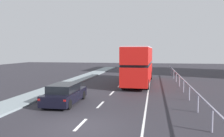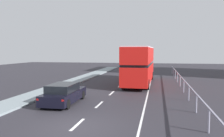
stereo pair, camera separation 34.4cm
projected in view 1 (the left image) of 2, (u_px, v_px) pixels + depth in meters
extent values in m
cube|color=#2B282F|center=(79.00, 127.00, 11.46)|extent=(73.69, 120.00, 0.10)
cube|color=silver|center=(81.00, 125.00, 11.73)|extent=(0.16, 1.98, 0.01)
cube|color=silver|center=(100.00, 105.00, 16.07)|extent=(0.16, 1.98, 0.01)
cube|color=silver|center=(112.00, 93.00, 20.42)|extent=(0.16, 1.98, 0.01)
cube|color=silver|center=(119.00, 86.00, 24.77)|extent=(0.16, 1.98, 0.01)
cube|color=silver|center=(124.00, 81.00, 29.11)|extent=(0.16, 1.98, 0.01)
cube|color=silver|center=(128.00, 77.00, 33.46)|extent=(0.16, 1.98, 0.01)
cube|color=silver|center=(131.00, 74.00, 37.81)|extent=(0.16, 1.98, 0.01)
cube|color=silver|center=(148.00, 95.00, 19.75)|extent=(0.12, 46.00, 0.01)
cube|color=gray|center=(186.00, 82.00, 19.12)|extent=(0.08, 42.00, 0.08)
cylinder|color=gray|center=(212.00, 120.00, 10.57)|extent=(0.10, 0.10, 1.11)
cylinder|color=gray|center=(198.00, 103.00, 14.01)|extent=(0.10, 0.10, 1.11)
cylinder|color=gray|center=(189.00, 93.00, 17.44)|extent=(0.10, 0.10, 1.11)
cylinder|color=gray|center=(183.00, 86.00, 20.88)|extent=(0.10, 0.10, 1.11)
cylinder|color=gray|center=(179.00, 81.00, 24.31)|extent=(0.10, 0.10, 1.11)
cylinder|color=gray|center=(176.00, 77.00, 27.75)|extent=(0.10, 0.10, 1.11)
cylinder|color=gray|center=(174.00, 74.00, 31.18)|extent=(0.10, 0.10, 1.11)
cylinder|color=gray|center=(172.00, 72.00, 34.62)|extent=(0.10, 0.10, 1.11)
cylinder|color=gray|center=(170.00, 70.00, 38.06)|extent=(0.10, 0.10, 1.11)
cube|color=red|center=(139.00, 72.00, 26.30)|extent=(2.81, 11.36, 1.83)
cube|color=black|center=(139.00, 63.00, 26.22)|extent=(2.82, 10.91, 0.24)
cube|color=red|center=(139.00, 55.00, 26.15)|extent=(2.81, 11.36, 1.61)
cube|color=silver|center=(139.00, 47.00, 26.09)|extent=(2.75, 11.13, 0.10)
cube|color=black|center=(142.00, 68.00, 31.79)|extent=(2.29, 0.09, 1.28)
cube|color=yellow|center=(143.00, 51.00, 31.62)|extent=(1.53, 0.08, 0.28)
cylinder|color=black|center=(133.00, 75.00, 30.74)|extent=(0.30, 1.01, 1.00)
cylinder|color=black|center=(151.00, 76.00, 30.28)|extent=(0.30, 1.01, 1.00)
cylinder|color=black|center=(123.00, 84.00, 22.63)|extent=(0.30, 1.01, 1.00)
cylinder|color=black|center=(147.00, 85.00, 22.16)|extent=(0.30, 1.01, 1.00)
cube|color=black|center=(65.00, 96.00, 16.44)|extent=(1.93, 4.62, 0.70)
cube|color=black|center=(64.00, 88.00, 16.17)|extent=(1.67, 2.55, 0.53)
cube|color=red|center=(39.00, 100.00, 14.33)|extent=(0.16, 0.06, 0.12)
cube|color=red|center=(65.00, 101.00, 14.07)|extent=(0.16, 0.06, 0.12)
cylinder|color=black|center=(62.00, 94.00, 18.16)|extent=(0.21, 0.64, 0.64)
cylinder|color=black|center=(83.00, 95.00, 17.89)|extent=(0.21, 0.64, 0.64)
cylinder|color=black|center=(44.00, 103.00, 15.02)|extent=(0.21, 0.64, 0.64)
cylinder|color=black|center=(69.00, 104.00, 14.75)|extent=(0.21, 0.64, 0.64)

